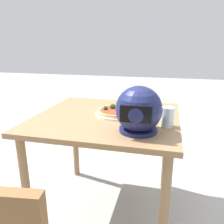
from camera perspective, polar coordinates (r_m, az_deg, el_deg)
ground_plane at (r=1.82m, az=-1.10°, el=-22.98°), size 14.00×14.00×0.00m
dining_table at (r=1.50m, az=-1.23°, el=-4.39°), size 0.91×0.86×0.72m
pizza_plate at (r=1.50m, az=1.23°, el=-0.37°), size 0.28×0.28×0.01m
pizza at (r=1.49m, az=1.14°, el=0.31°), size 0.25×0.25×0.05m
motorcycle_helmet at (r=1.18m, az=6.76°, el=0.39°), size 0.25×0.25×0.25m
drinking_glass at (r=1.30m, az=13.95°, el=-1.25°), size 0.07×0.07×0.11m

